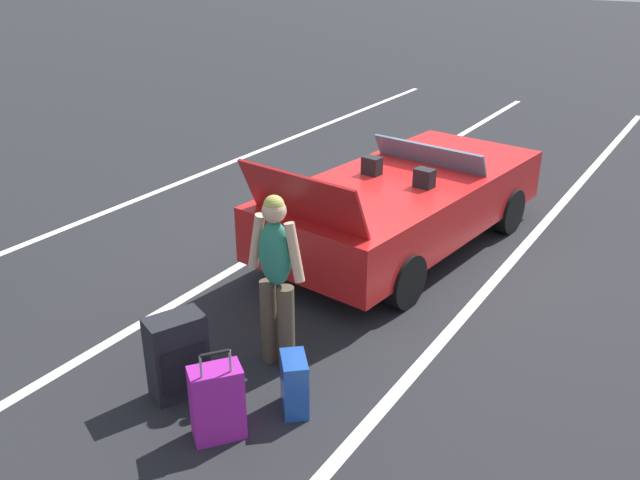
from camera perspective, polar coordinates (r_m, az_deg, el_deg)
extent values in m
plane|color=black|center=(8.61, 7.00, -0.54)|extent=(80.00, 80.00, 0.00)
cube|color=silver|center=(8.19, 15.21, -2.61)|extent=(18.00, 0.12, 0.01)
cube|color=silver|center=(9.24, -0.75, 1.42)|extent=(18.00, 0.12, 0.01)
cube|color=silver|center=(10.87, -12.73, 4.39)|extent=(18.00, 0.12, 0.01)
cube|color=red|center=(8.37, 7.21, 3.32)|extent=(4.27, 2.19, 0.64)
cube|color=red|center=(9.59, 11.79, 5.03)|extent=(1.48, 1.80, 0.38)
cube|color=slate|center=(8.64, 9.21, 7.16)|extent=(0.35, 1.56, 0.31)
cube|color=black|center=(8.26, 4.42, 6.30)|extent=(0.18, 0.24, 0.22)
cube|color=black|center=(7.88, 8.84, 5.21)|extent=(0.18, 0.24, 0.22)
cube|color=red|center=(6.68, -1.53, 3.52)|extent=(0.45, 1.52, 0.60)
cylinder|color=black|center=(9.90, 7.11, 4.68)|extent=(0.62, 0.28, 0.60)
cylinder|color=black|center=(9.21, 15.63, 2.42)|extent=(0.62, 0.28, 0.60)
cylinder|color=black|center=(8.00, -2.73, -0.03)|extent=(0.62, 0.28, 0.60)
cylinder|color=black|center=(7.12, 7.09, -3.40)|extent=(0.62, 0.28, 0.60)
cube|color=black|center=(5.87, -12.01, -9.56)|extent=(0.55, 0.45, 0.74)
cube|color=black|center=(5.78, -11.37, -10.73)|extent=(0.36, 0.17, 0.41)
sphere|color=black|center=(6.20, -10.66, -11.35)|extent=(0.04, 0.04, 0.04)
sphere|color=black|center=(6.11, -13.59, -12.27)|extent=(0.04, 0.04, 0.04)
cube|color=#991E8C|center=(5.39, -8.72, -13.49)|extent=(0.46, 0.43, 0.62)
cube|color=#721669|center=(5.52, -8.98, -13.09)|extent=(0.27, 0.21, 0.34)
cylinder|color=gray|center=(5.09, -10.08, -10.55)|extent=(0.03, 0.03, 0.19)
cylinder|color=gray|center=(5.12, -7.62, -10.13)|extent=(0.03, 0.03, 0.19)
cylinder|color=black|center=(5.05, -8.91, -9.47)|extent=(0.19, 0.15, 0.03)
sphere|color=black|center=(5.49, -9.80, -16.70)|extent=(0.04, 0.04, 0.04)
sphere|color=black|center=(5.52, -6.84, -16.16)|extent=(0.04, 0.04, 0.04)
cube|color=#1E479E|center=(5.63, -2.19, -12.12)|extent=(0.39, 0.38, 0.50)
sphere|color=black|center=(5.68, -1.23, -14.63)|extent=(0.04, 0.04, 0.04)
sphere|color=black|center=(5.87, -1.55, -13.18)|extent=(0.04, 0.04, 0.04)
cylinder|color=#4C3F2D|center=(6.15, -4.36, -6.92)|extent=(0.15, 0.15, 0.82)
cylinder|color=#4C3F2D|center=(6.04, -2.87, -7.49)|extent=(0.15, 0.15, 0.82)
ellipsoid|color=#267259|center=(5.75, -3.81, -1.16)|extent=(0.23, 0.33, 0.60)
sphere|color=tan|center=(5.60, -3.92, 2.49)|extent=(0.21, 0.21, 0.21)
sphere|color=tan|center=(5.58, -3.93, 2.94)|extent=(0.18, 0.18, 0.18)
cylinder|color=tan|center=(5.85, -5.41, -0.08)|extent=(0.10, 0.19, 0.53)
cylinder|color=tan|center=(5.61, -2.18, -1.06)|extent=(0.10, 0.19, 0.53)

